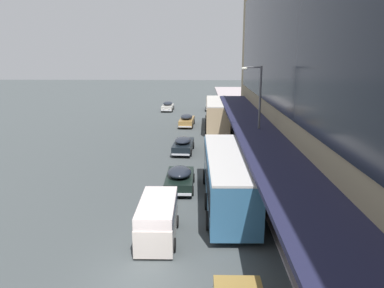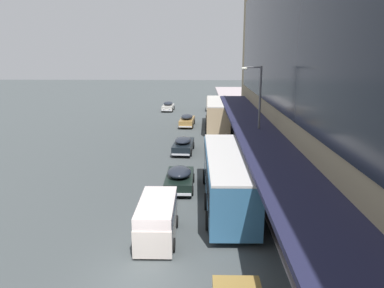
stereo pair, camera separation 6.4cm
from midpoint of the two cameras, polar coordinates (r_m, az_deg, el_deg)
ground at (r=16.22m, az=-7.72°, el=-19.83°), size 240.00×240.00×0.00m
transit_bus_kerbside_front at (r=45.82m, az=3.92°, el=4.79°), size 2.95×11.52×3.42m
transit_bus_kerbside_rear at (r=22.53m, az=5.47°, el=-4.84°), size 2.89×11.12×3.16m
sedan_second_mid at (r=47.32m, az=-0.73°, el=3.65°), size 1.97×4.97×1.55m
sedan_lead_mid at (r=25.33m, az=-1.84°, el=-5.21°), size 1.95×4.32×1.54m
sedan_lead_near at (r=60.51m, az=-3.63°, el=5.76°), size 1.86×4.32×1.50m
sedan_trailing_mid at (r=34.63m, az=-1.28°, el=-0.11°), size 2.00×4.74×1.44m
sedan_oncoming_rear at (r=61.37m, az=3.07°, el=5.91°), size 2.01×4.66×1.55m
vw_van at (r=18.83m, az=-5.21°, el=-10.97°), size 1.94×4.57×1.96m
pedestrian_at_kerb at (r=14.71m, az=17.64°, el=-18.80°), size 0.44×0.50×1.86m
street_lamp at (r=27.88m, az=9.98°, el=4.68°), size 1.50×0.28×7.93m
fire_hydrant at (r=20.41m, az=13.79°, el=-11.17°), size 0.20×0.40×0.70m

